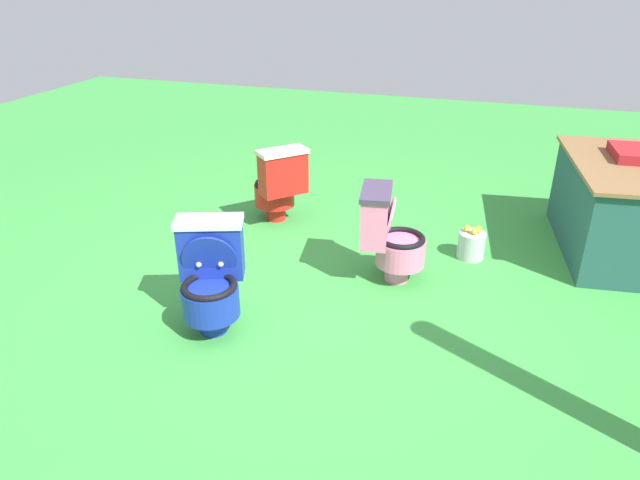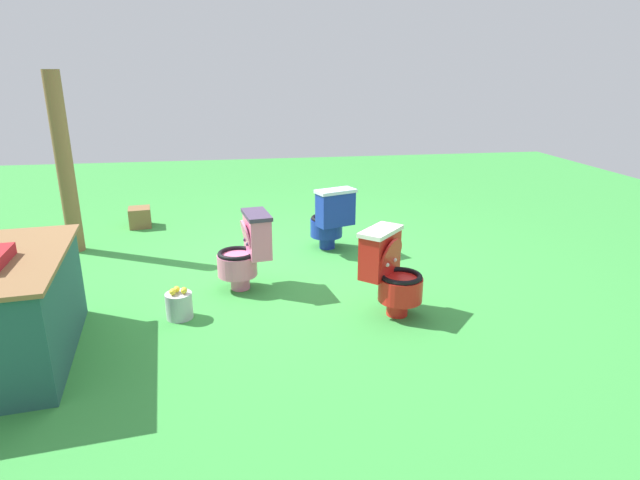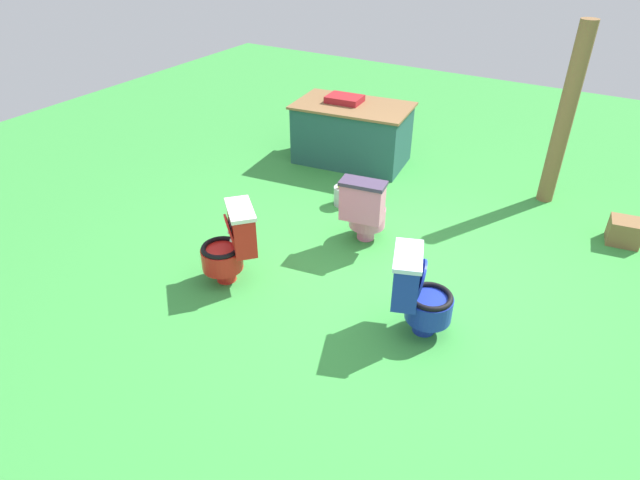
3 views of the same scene
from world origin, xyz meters
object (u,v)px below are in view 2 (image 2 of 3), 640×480
object	(u,v)px
toilet_pink	(247,250)
small_crate	(140,217)
wooden_post	(64,164)
toilet_blue	(330,218)
toilet_red	(391,272)
vendor_table	(5,310)
lemon_bucket	(179,305)

from	to	relation	value
toilet_pink	small_crate	xyz separation A→B (m)	(2.27, 1.33, -0.25)
wooden_post	small_crate	size ratio (longest dim) A/B	6.58
toilet_blue	wooden_post	size ratio (longest dim) A/B	0.37
toilet_red	vendor_table	distance (m)	2.88
vendor_table	small_crate	bearing A→B (deg)	-6.24
toilet_pink	toilet_red	xyz separation A→B (m)	(-0.74, -1.17, 0.00)
wooden_post	toilet_pink	bearing A→B (deg)	-126.43
toilet_red	lemon_bucket	world-z (taller)	toilet_red
toilet_blue	small_crate	xyz separation A→B (m)	(1.31, 2.30, -0.25)
toilet_blue	toilet_red	bearing A→B (deg)	-103.32
toilet_blue	lemon_bucket	world-z (taller)	toilet_blue
toilet_pink	lemon_bucket	distance (m)	0.84
toilet_pink	wooden_post	distance (m)	2.44
toilet_red	lemon_bucket	distance (m)	1.78
vendor_table	small_crate	xyz separation A→B (m)	(3.31, -0.36, -0.26)
lemon_bucket	toilet_blue	bearing A→B (deg)	-45.81
toilet_pink	vendor_table	distance (m)	1.99
vendor_table	small_crate	world-z (taller)	vendor_table
toilet_blue	small_crate	bearing A→B (deg)	130.17
toilet_blue	small_crate	world-z (taller)	toilet_blue
toilet_pink	small_crate	distance (m)	2.64
toilet_pink	wooden_post	size ratio (longest dim) A/B	0.37
toilet_red	wooden_post	world-z (taller)	wooden_post
toilet_blue	wooden_post	bearing A→B (deg)	151.03
lemon_bucket	toilet_red	bearing A→B (deg)	-95.96
toilet_pink	small_crate	bearing A→B (deg)	21.59
toilet_pink	toilet_red	distance (m)	1.39
toilet_blue	vendor_table	world-z (taller)	vendor_table
toilet_blue	vendor_table	xyz separation A→B (m)	(-2.00, 2.66, 0.02)
toilet_pink	wooden_post	xyz separation A→B (m)	(1.40, 1.90, 0.62)
toilet_blue	wooden_post	distance (m)	2.97
vendor_table	small_crate	size ratio (longest dim) A/B	5.16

